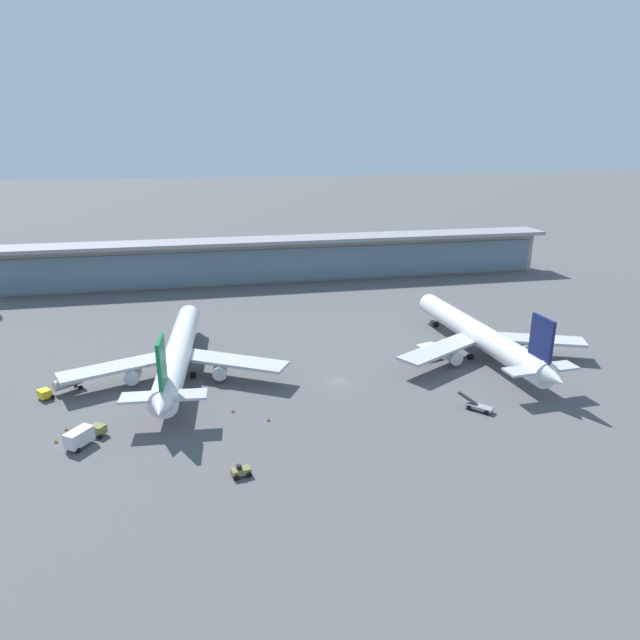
% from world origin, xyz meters
% --- Properties ---
extents(ground_plane, '(1200.00, 1200.00, 0.00)m').
position_xyz_m(ground_plane, '(0.00, 0.00, 0.00)').
color(ground_plane, '#515154').
extents(airliner_left_stand, '(46.35, 60.43, 16.09)m').
position_xyz_m(airliner_left_stand, '(-32.53, 9.83, 5.06)').
color(airliner_left_stand, white).
rests_on(airliner_left_stand, ground).
extents(airliner_centre_stand, '(46.36, 60.43, 16.09)m').
position_xyz_m(airliner_centre_stand, '(35.26, 7.57, 5.06)').
color(airliner_centre_stand, white).
rests_on(airliner_centre_stand, ground).
extents(service_truck_near_nose_olive, '(6.13, 7.27, 3.10)m').
position_xyz_m(service_truck_near_nose_olive, '(-47.25, -16.08, 1.69)').
color(service_truck_near_nose_olive, olive).
rests_on(service_truck_near_nose_olive, ground).
extents(service_truck_under_wing_grey, '(5.60, 5.92, 2.70)m').
position_xyz_m(service_truck_under_wing_grey, '(22.62, -17.95, 0.81)').
color(service_truck_under_wing_grey, gray).
rests_on(service_truck_under_wing_grey, ground).
extents(service_truck_mid_apron_olive, '(7.65, 4.37, 3.10)m').
position_xyz_m(service_truck_mid_apron_olive, '(23.85, 9.35, 1.69)').
color(service_truck_mid_apron_olive, olive).
rests_on(service_truck_mid_apron_olive, ground).
extents(service_truck_by_tail_olive, '(3.16, 2.29, 2.05)m').
position_xyz_m(service_truck_by_tail_olive, '(-22.33, -30.59, 0.87)').
color(service_truck_by_tail_olive, olive).
rests_on(service_truck_by_tail_olive, ground).
extents(service_truck_on_taxiway_yellow, '(8.24, 6.95, 2.95)m').
position_xyz_m(service_truck_on_taxiway_yellow, '(-54.94, 5.78, 1.71)').
color(service_truck_on_taxiway_yellow, yellow).
rests_on(service_truck_on_taxiway_yellow, ground).
extents(terminal_building, '(193.06, 12.80, 15.20)m').
position_xyz_m(terminal_building, '(0.00, 87.64, 7.87)').
color(terminal_building, '#9E998E').
rests_on(terminal_building, ground).
extents(safety_cone_alpha, '(0.62, 0.62, 0.70)m').
position_xyz_m(safety_cone_alpha, '(-22.35, -9.42, 0.32)').
color(safety_cone_alpha, orange).
rests_on(safety_cone_alpha, ground).
extents(safety_cone_bravo, '(0.62, 0.62, 0.70)m').
position_xyz_m(safety_cone_bravo, '(-52.02, -14.49, 0.32)').
color(safety_cone_bravo, orange).
rests_on(safety_cone_bravo, ground).
extents(safety_cone_charlie, '(0.62, 0.62, 0.70)m').
position_xyz_m(safety_cone_charlie, '(-51.24, -10.39, 0.32)').
color(safety_cone_charlie, orange).
rests_on(safety_cone_charlie, ground).
extents(safety_cone_delta, '(0.62, 0.62, 0.70)m').
position_xyz_m(safety_cone_delta, '(-16.25, -14.03, 0.32)').
color(safety_cone_delta, orange).
rests_on(safety_cone_delta, ground).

